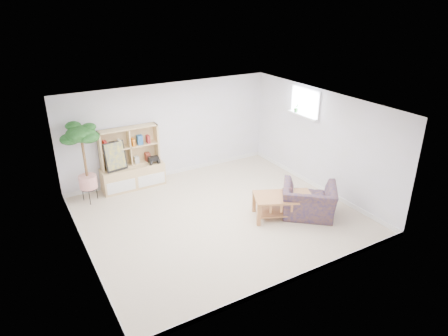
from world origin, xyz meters
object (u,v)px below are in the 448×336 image
armchair (309,199)px  floor_tree (85,164)px  storage_unit (132,159)px  coffee_table (283,206)px

armchair → floor_tree: bearing=2.7°
floor_tree → storage_unit: bearing=10.9°
storage_unit → coffee_table: bearing=-52.5°
storage_unit → coffee_table: 3.77m
coffee_table → armchair: armchair is taller
coffee_table → armchair: size_ratio=1.11×
coffee_table → floor_tree: bearing=165.2°
coffee_table → floor_tree: (-3.37, 2.75, 0.69)m
armchair → coffee_table: bearing=14.9°
storage_unit → floor_tree: 1.13m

